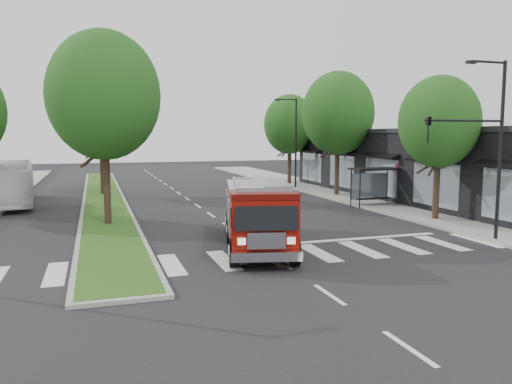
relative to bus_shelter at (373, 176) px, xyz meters
The scene contains 14 objects.
ground 14.00m from the bus_shelter, 143.97° to the right, with size 140.00×140.00×0.00m, color black.
sidewalk_right 3.00m from the bus_shelter, 54.94° to the left, with size 5.00×80.00×0.15m, color gray.
median 19.92m from the bus_shelter, 150.20° to the left, with size 3.00×50.00×0.15m.
storefront_row 6.11m from the bus_shelter, 17.71° to the left, with size 8.00×30.00×5.00m, color black.
bus_shelter is the anchor object (origin of this frame).
tree_right_near 7.06m from the bus_shelter, 87.21° to the right, with size 4.40×4.40×8.05m.
tree_right_mid 7.36m from the bus_shelter, 87.07° to the left, with size 5.60×5.60×9.72m.
tree_right_far 16.30m from the bus_shelter, 88.92° to the left, with size 5.00×5.00×8.73m.
tree_median_near 17.98m from the bus_shelter, behind, with size 5.80×5.80×10.16m.
tree_median_far 21.36m from the bus_shelter, 145.43° to the left, with size 5.60×5.60×9.72m.
streetlight_right_near 12.05m from the bus_shelter, 97.76° to the right, with size 4.08×0.22×8.00m.
streetlight_right_far 12.13m from the bus_shelter, 94.11° to the left, with size 2.11×0.20×8.00m.
fire_engine 14.61m from the bus_shelter, 140.39° to the right, with size 4.34×8.69×2.89m.
city_bus 24.72m from the bus_shelter, 159.86° to the left, with size 2.50×10.68×2.98m, color silver.
Camera 1 is at (-6.60, -21.16, 4.77)m, focal length 35.00 mm.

